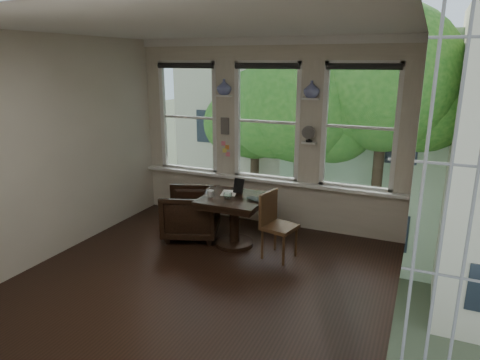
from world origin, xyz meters
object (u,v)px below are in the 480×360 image
at_px(armchair_left, 191,213).
at_px(side_chair_right, 280,226).
at_px(mug, 211,194).
at_px(table, 234,221).
at_px(laptop, 255,201).

bearing_deg(armchair_left, side_chair_right, 64.19).
xyz_separation_m(armchair_left, side_chair_right, (1.50, -0.16, 0.08)).
bearing_deg(mug, table, 22.87).
bearing_deg(laptop, table, -170.79).
distance_m(table, mug, 0.54).
bearing_deg(side_chair_right, mug, 102.67).
height_order(table, laptop, laptop).
bearing_deg(table, laptop, -13.57).
bearing_deg(armchair_left, table, 67.97).
relative_size(table, mug, 8.57).
bearing_deg(armchair_left, mug, 49.97).
xyz_separation_m(side_chair_right, laptop, (-0.38, 0.04, 0.30)).
bearing_deg(mug, armchair_left, 159.72).
xyz_separation_m(table, mug, (-0.32, -0.13, 0.42)).
height_order(side_chair_right, laptop, side_chair_right).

